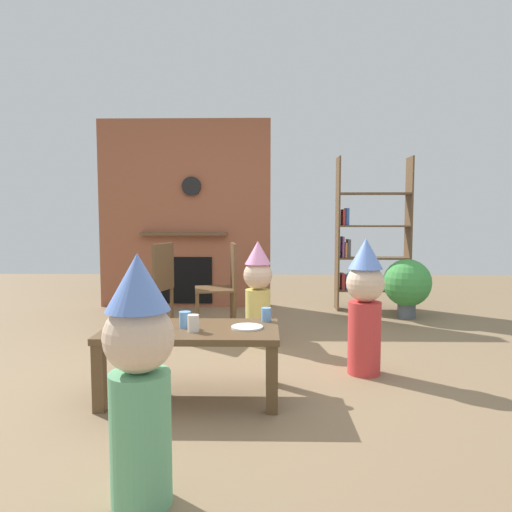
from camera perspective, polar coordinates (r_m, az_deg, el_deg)
name	(u,v)px	position (r m, az deg, el deg)	size (l,w,h in m)	color
ground_plane	(235,371)	(3.62, -2.57, -13.85)	(12.00, 12.00, 0.00)	#846B4C
brick_fireplace_feature	(185,215)	(6.11, -8.63, 5.02)	(2.20, 0.28, 2.40)	#935138
bookshelf	(367,242)	(5.97, 13.41, 1.69)	(0.90, 0.28, 1.90)	brown
coffee_table	(191,339)	(3.06, -7.91, -10.06)	(1.11, 0.58, 0.45)	brown
paper_cup_near_left	(193,323)	(2.93, -7.68, -8.15)	(0.07, 0.07, 0.10)	silver
paper_cup_near_right	(185,320)	(3.04, -8.68, -7.71)	(0.07, 0.07, 0.10)	#669EE0
paper_cup_center	(266,315)	(3.19, 1.26, -7.17)	(0.07, 0.07, 0.09)	#669EE0
paper_plate_front	(149,325)	(3.14, -12.92, -8.22)	(0.19, 0.19, 0.01)	white
paper_plate_rear	(247,327)	(3.01, -1.10, -8.69)	(0.20, 0.20, 0.01)	white
birthday_cake_slice	(113,326)	(3.03, -17.11, -8.14)	(0.10, 0.10, 0.08)	#EAC68C
table_fork	(170,333)	(2.91, -10.54, -9.27)	(0.15, 0.02, 0.01)	silver
child_with_cone_hat	(140,374)	(1.95, -14.07, -13.84)	(0.28, 0.28, 1.02)	#66B27F
child_in_pink	(365,303)	(3.52, 13.18, -5.59)	(0.28, 0.28, 1.00)	#D13838
child_by_the_chairs	(258,290)	(4.22, 0.23, -4.20)	(0.26, 0.26, 0.95)	#E0CC66
dining_chair_left	(155,282)	(4.78, -12.23, -3.12)	(0.49, 0.49, 0.90)	brown
dining_chair_middle	(224,282)	(4.69, -3.90, -3.18)	(0.46, 0.46, 0.90)	brown
potted_plant_tall	(407,284)	(5.61, 18.01, -3.27)	(0.54, 0.54, 0.68)	#4C5660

